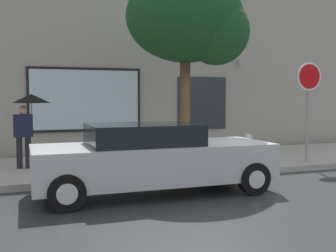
% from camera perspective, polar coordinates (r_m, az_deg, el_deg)
% --- Properties ---
extents(ground_plane, '(60.00, 60.00, 0.00)m').
position_cam_1_polar(ground_plane, '(8.74, 5.39, -8.62)').
color(ground_plane, '#282B2D').
extents(sidewalk, '(20.00, 4.00, 0.15)m').
position_cam_1_polar(sidewalk, '(11.47, -0.97, -5.19)').
color(sidewalk, '#A3A099').
rests_on(sidewalk, ground).
extents(building_facade, '(20.00, 0.67, 7.00)m').
position_cam_1_polar(building_facade, '(13.80, -4.40, 10.53)').
color(building_facade, '#9E998E').
rests_on(building_facade, ground).
extents(parked_car, '(4.68, 1.81, 1.39)m').
position_cam_1_polar(parked_car, '(8.19, -2.15, -4.50)').
color(parked_car, '#B7BABF').
rests_on(parked_car, ground).
extents(fire_hydrant, '(0.30, 0.44, 0.80)m').
position_cam_1_polar(fire_hydrant, '(11.09, 10.98, -3.13)').
color(fire_hydrant, white).
rests_on(fire_hydrant, sidewalk).
extents(pedestrian_with_umbrella, '(0.92, 0.92, 1.84)m').
position_cam_1_polar(pedestrian_with_umbrella, '(10.72, -18.71, 2.10)').
color(pedestrian_with_umbrella, black).
rests_on(pedestrian_with_umbrella, sidewalk).
extents(street_tree, '(2.97, 2.52, 4.84)m').
position_cam_1_polar(street_tree, '(10.49, 3.28, 14.28)').
color(street_tree, '#4C3823').
rests_on(street_tree, sidewalk).
extents(stop_sign, '(0.76, 0.10, 2.69)m').
position_cam_1_polar(stop_sign, '(11.78, 18.85, 4.49)').
color(stop_sign, gray).
rests_on(stop_sign, sidewalk).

